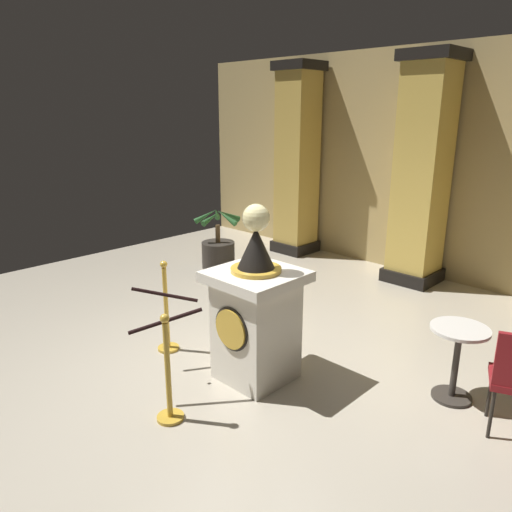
{
  "coord_description": "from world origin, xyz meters",
  "views": [
    {
      "loc": [
        3.33,
        -3.16,
        2.6
      ],
      "look_at": [
        0.26,
        -0.03,
        1.29
      ],
      "focal_mm": 33.93,
      "sensor_mm": 36.0,
      "label": 1
    }
  ],
  "objects_px": {
    "pedestal_clock": "(256,313)",
    "stanchion_near": "(167,319)",
    "potted_palm_left": "(218,250)",
    "stanchion_far": "(169,384)",
    "cafe_table": "(457,354)"
  },
  "relations": [
    {
      "from": "stanchion_near",
      "to": "potted_palm_left",
      "type": "xyz_separation_m",
      "value": [
        -1.85,
        2.38,
        -0.06
      ]
    },
    {
      "from": "stanchion_far",
      "to": "stanchion_near",
      "type": "bearing_deg",
      "value": 145.08
    },
    {
      "from": "stanchion_far",
      "to": "cafe_table",
      "type": "bearing_deg",
      "value": 51.56
    },
    {
      "from": "stanchion_near",
      "to": "cafe_table",
      "type": "xyz_separation_m",
      "value": [
        2.71,
        1.3,
        0.09
      ]
    },
    {
      "from": "stanchion_near",
      "to": "stanchion_far",
      "type": "height_order",
      "value": "stanchion_near"
    },
    {
      "from": "stanchion_near",
      "to": "stanchion_far",
      "type": "bearing_deg",
      "value": -34.92
    },
    {
      "from": "pedestal_clock",
      "to": "stanchion_near",
      "type": "relative_size",
      "value": 1.69
    },
    {
      "from": "stanchion_far",
      "to": "potted_palm_left",
      "type": "relative_size",
      "value": 0.93
    },
    {
      "from": "stanchion_near",
      "to": "potted_palm_left",
      "type": "bearing_deg",
      "value": 127.82
    },
    {
      "from": "stanchion_far",
      "to": "cafe_table",
      "type": "relative_size",
      "value": 1.38
    },
    {
      "from": "potted_palm_left",
      "to": "stanchion_far",
      "type": "bearing_deg",
      "value": -46.95
    },
    {
      "from": "stanchion_near",
      "to": "stanchion_far",
      "type": "xyz_separation_m",
      "value": [
        1.08,
        -0.76,
        -0.02
      ]
    },
    {
      "from": "pedestal_clock",
      "to": "potted_palm_left",
      "type": "distance_m",
      "value": 3.66
    },
    {
      "from": "pedestal_clock",
      "to": "potted_palm_left",
      "type": "relative_size",
      "value": 1.66
    },
    {
      "from": "stanchion_far",
      "to": "cafe_table",
      "type": "distance_m",
      "value": 2.62
    }
  ]
}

